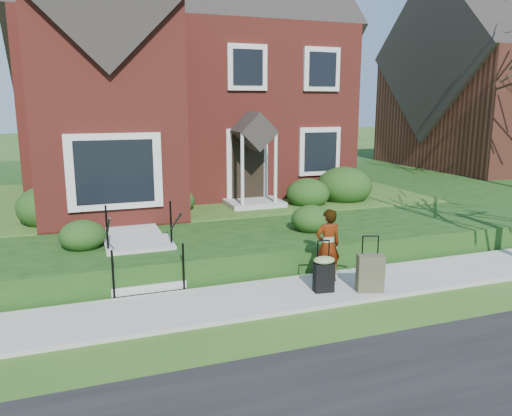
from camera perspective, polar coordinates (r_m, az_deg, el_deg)
name	(u,v)px	position (r m, az deg, el deg)	size (l,w,h in m)	color
ground	(290,296)	(9.62, 3.89, -9.98)	(120.00, 120.00, 0.00)	#2D5119
sidewalk	(290,294)	(9.61, 3.89, -9.76)	(60.00, 1.60, 0.08)	#9E9B93
terrace	(273,184)	(20.79, 1.93, 2.78)	(44.00, 20.00, 0.60)	#18360E
walkway	(126,218)	(13.53, -14.59, -1.10)	(1.20, 6.00, 0.06)	#9E9B93
main_house	(174,54)	(18.18, -9.34, 17.03)	(10.40, 10.20, 9.40)	maroon
neighbour_house	(506,68)	(27.49, 26.63, 14.13)	(9.40, 8.00, 9.20)	brown
front_steps	(142,258)	(10.54, -12.87, -5.56)	(1.40, 2.02, 1.50)	#9E9B93
foundation_shrubs	(234,194)	(13.85, -2.50, 1.59)	(10.13, 4.33, 1.19)	#163610
woman	(328,246)	(10.00, 8.21, -4.27)	(0.54, 0.35, 1.48)	#999999
suitcase_black	(324,272)	(9.55, 7.76, -7.26)	(0.45, 0.39, 1.00)	black
suitcase_olive	(370,273)	(9.74, 12.92, -7.23)	(0.56, 0.42, 1.07)	#4B4A32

